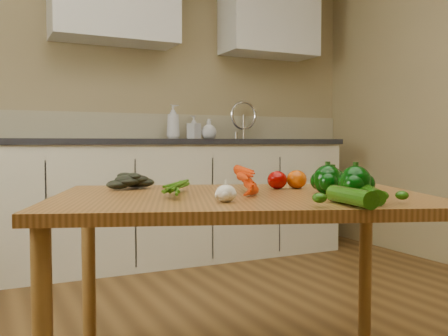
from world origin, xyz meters
TOP-DOWN VIEW (x-y plane):
  - room at (0.00, 0.17)m, footprint 4.04×5.04m
  - counter_run at (0.21, 2.19)m, footprint 2.84×0.64m
  - upper_cabinets at (0.51, 2.32)m, footprint 2.15×0.35m
  - table at (-0.17, 0.22)m, footprint 1.50×1.23m
  - soap_bottle_a at (0.34, 2.32)m, footprint 0.12×0.12m
  - soap_bottle_b at (0.52, 2.33)m, footprint 0.11×0.11m
  - soap_bottle_c at (0.65, 2.33)m, footprint 0.14×0.14m
  - carrot_bunch at (-0.22, 0.27)m, footprint 0.29×0.26m
  - leafy_greens at (-0.48, 0.62)m, footprint 0.19×0.17m
  - garlic_bulb at (-0.32, 0.05)m, footprint 0.06×0.06m
  - pepper_a at (0.10, 0.10)m, footprint 0.10×0.10m
  - pepper_b at (0.17, 0.15)m, footprint 0.09×0.09m
  - pepper_c at (0.11, -0.04)m, footprint 0.10×0.10m
  - tomato_a at (0.05, 0.34)m, footprint 0.08×0.08m
  - tomato_b at (0.13, 0.33)m, footprint 0.08×0.08m
  - tomato_c at (0.27, 0.23)m, footprint 0.06×0.06m
  - zucchini_a at (0.07, -0.16)m, footprint 0.13×0.17m
  - zucchini_b at (-0.03, -0.18)m, footprint 0.08×0.21m

SIDE VIEW (x-z plane):
  - counter_run at x=0.21m, z-range -0.11..1.03m
  - table at x=-0.17m, z-range 0.27..0.96m
  - zucchini_a at x=0.07m, z-range 0.69..0.74m
  - zucchini_b at x=-0.03m, z-range 0.69..0.75m
  - garlic_bulb at x=-0.32m, z-range 0.69..0.75m
  - tomato_c at x=0.27m, z-range 0.69..0.75m
  - carrot_bunch at x=-0.22m, z-range 0.69..0.76m
  - tomato_a at x=0.05m, z-range 0.69..0.76m
  - tomato_b at x=0.13m, z-range 0.69..0.77m
  - pepper_b at x=0.17m, z-range 0.69..0.78m
  - leafy_greens at x=-0.48m, z-range 0.69..0.79m
  - pepper_a at x=0.10m, z-range 0.69..0.80m
  - pepper_c at x=0.11m, z-range 0.69..0.80m
  - soap_bottle_c at x=0.65m, z-range 0.90..1.06m
  - soap_bottle_b at x=0.52m, z-range 0.90..1.08m
  - soap_bottle_a at x=0.34m, z-range 0.90..1.16m
  - room at x=0.00m, z-range -0.07..2.57m
  - upper_cabinets at x=0.51m, z-range 1.60..2.30m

